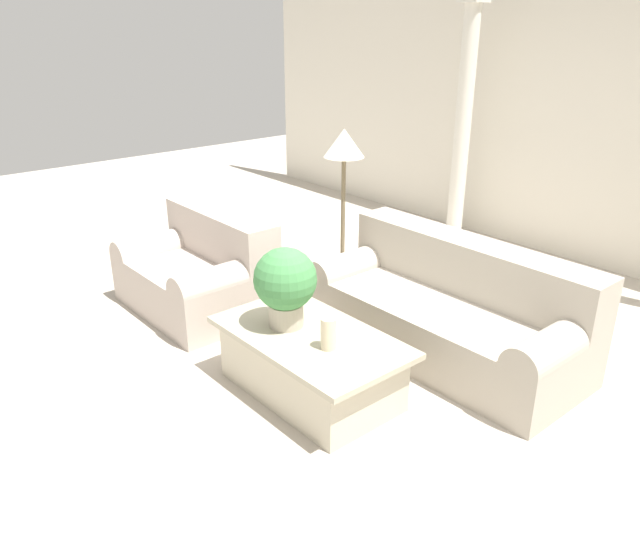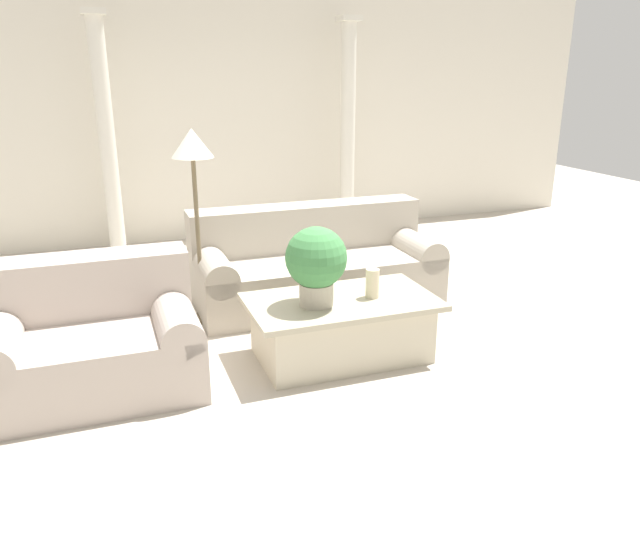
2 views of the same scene
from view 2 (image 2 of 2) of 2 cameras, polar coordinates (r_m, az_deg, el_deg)
The scene contains 10 objects.
ground_plane at distance 5.04m, azimuth -1.28°, elevation -4.57°, with size 16.00×16.00×0.00m, color #BCB2A3.
wall_back at distance 7.74m, azimuth -9.29°, elevation 15.65°, with size 10.00×0.06×3.20m.
sofa_long at distance 5.58m, azimuth -0.51°, elevation 1.41°, with size 2.13×0.92×0.83m.
loveseat at distance 4.33m, azimuth -20.14°, elevation -5.05°, with size 1.34×0.92×0.83m.
coffee_table at distance 4.51m, azimuth 1.96°, elevation -4.36°, with size 1.34×0.77×0.45m.
potted_plant at distance 4.22m, azimuth -0.35°, elevation 1.69°, with size 0.42×0.42×0.55m.
pillar_candle at distance 4.44m, azimuth 4.81°, elevation -0.30°, with size 0.10×0.10×0.21m.
floor_lamp at distance 4.98m, azimuth -11.53°, elevation 10.73°, with size 0.33×0.33×1.57m.
column_left at distance 7.17m, azimuth -18.94°, elevation 12.34°, with size 0.24×0.24×2.57m.
column_right at distance 7.75m, azimuth 2.55°, elevation 13.72°, with size 0.24×0.24×2.57m.
Camera 2 is at (-1.47, -4.38, 2.01)m, focal length 35.00 mm.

